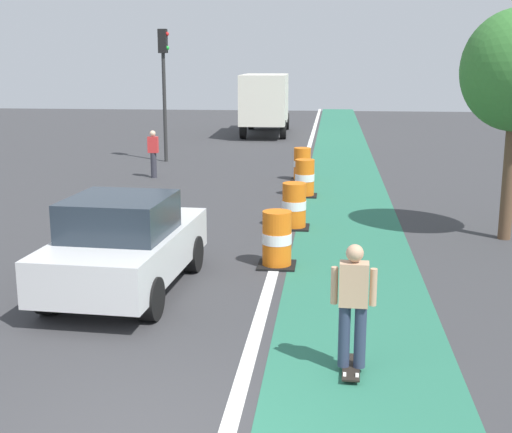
{
  "coord_description": "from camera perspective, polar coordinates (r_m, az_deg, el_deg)",
  "views": [
    {
      "loc": [
        1.93,
        -6.23,
        3.87
      ],
      "look_at": [
        0.59,
        5.96,
        1.1
      ],
      "focal_mm": 48.11,
      "sensor_mm": 36.0,
      "label": 1
    }
  ],
  "objects": [
    {
      "name": "parked_sedan_nearest",
      "position": [
        11.87,
        -10.84,
        -2.33
      ],
      "size": [
        2.09,
        4.19,
        1.7
      ],
      "color": "silver",
      "rests_on": "ground"
    },
    {
      "name": "delivery_truck_down_block",
      "position": [
        37.58,
        0.83,
        9.65
      ],
      "size": [
        2.56,
        7.67,
        3.23
      ],
      "color": "silver",
      "rests_on": "ground"
    },
    {
      "name": "lane_divider_stripe",
      "position": [
        18.66,
        2.99,
        0.76
      ],
      "size": [
        0.2,
        80.0,
        0.01
      ],
      "primitive_type": "cube",
      "color": "silver",
      "rests_on": "ground"
    },
    {
      "name": "pedestrian_crossing",
      "position": [
        23.62,
        -8.54,
        5.28
      ],
      "size": [
        0.34,
        0.2,
        1.61
      ],
      "color": "#33333D",
      "rests_on": "ground"
    },
    {
      "name": "bike_lane_strip",
      "position": [
        18.64,
        7.6,
        0.65
      ],
      "size": [
        2.5,
        80.0,
        0.01
      ],
      "primitive_type": "cube",
      "color": "#286B51",
      "rests_on": "ground"
    },
    {
      "name": "traffic_barrel_mid",
      "position": [
        16.26,
        3.19,
        0.86
      ],
      "size": [
        0.73,
        0.73,
        1.09
      ],
      "color": "orange",
      "rests_on": "ground"
    },
    {
      "name": "skateboarder_on_lane",
      "position": [
        8.72,
        8.08,
        -7.26
      ],
      "size": [
        0.57,
        0.81,
        1.69
      ],
      "color": "black",
      "rests_on": "ground"
    },
    {
      "name": "traffic_barrel_far",
      "position": [
        22.93,
        3.86,
        4.33
      ],
      "size": [
        0.73,
        0.73,
        1.09
      ],
      "color": "orange",
      "rests_on": "ground"
    },
    {
      "name": "traffic_barrel_back",
      "position": [
        20.18,
        4.07,
        3.18
      ],
      "size": [
        0.73,
        0.73,
        1.09
      ],
      "color": "orange",
      "rests_on": "ground"
    },
    {
      "name": "traffic_barrel_front",
      "position": [
        13.19,
        1.75,
        -1.94
      ],
      "size": [
        0.73,
        0.73,
        1.09
      ],
      "color": "orange",
      "rests_on": "ground"
    },
    {
      "name": "traffic_light_corner",
      "position": [
        27.34,
        -7.67,
        11.85
      ],
      "size": [
        0.41,
        0.32,
        5.1
      ],
      "color": "#2D2D2D",
      "rests_on": "ground"
    }
  ]
}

